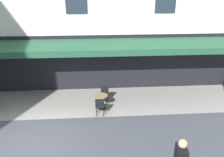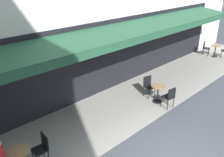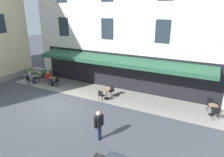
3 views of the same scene
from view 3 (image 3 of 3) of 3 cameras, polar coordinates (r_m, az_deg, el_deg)
name	(u,v)px [view 3 (image 3 of 3)]	position (r m, az deg, el deg)	size (l,w,h in m)	color
ground_plane	(57,104)	(15.54, -15.63, -7.13)	(70.00, 70.00, 0.00)	#42444C
sidewalk_cafe_terrace	(115,96)	(16.38, 1.01, -4.96)	(20.50, 3.20, 0.01)	gray
cafe_building_facade	(151,1)	(20.38, 11.29, 21.06)	(20.00, 10.70, 15.00)	silver
back_alley_steps	(39,73)	(22.90, -20.30, 1.59)	(2.40, 1.75, 0.60)	gray
cafe_table_near_entrance	(106,93)	(15.69, -1.68, -4.14)	(0.60, 0.60, 0.75)	black
cafe_chair_black_kerbside	(101,95)	(15.21, -3.14, -4.71)	(0.46, 0.46, 0.91)	black
cafe_chair_black_corner_right	(111,90)	(16.10, -0.16, -3.29)	(0.48, 0.48, 0.91)	black
cafe_table_mid_terrace	(212,108)	(14.92, 27.00, -7.67)	(0.60, 0.60, 0.75)	black
cafe_chair_black_corner_left	(216,112)	(14.36, 27.80, -8.58)	(0.51, 0.51, 0.91)	black
cafe_chair_black_back_row	(210,103)	(15.45, 26.50, -6.45)	(0.49, 0.49, 0.91)	black
cafe_table_streetside	(35,78)	(20.37, -21.33, 0.08)	(0.60, 0.60, 0.75)	black
cafe_chair_black_by_window	(29,79)	(20.08, -22.91, -0.22)	(0.48, 0.48, 0.91)	black
cafe_chair_black_near_door	(42,77)	(20.40, -19.60, 0.48)	(0.56, 0.56, 0.91)	black
cafe_table_far_end	(52,80)	(19.23, -16.92, -0.52)	(0.60, 0.60, 0.75)	black
cafe_chair_black_under_awning	(57,81)	(18.75, -15.66, -0.71)	(0.43, 0.43, 0.91)	black
cafe_chair_black_facing_street	(48,78)	(19.70, -18.07, 0.00)	(0.46, 0.46, 0.91)	black
seated_patron_in_red	(49,77)	(19.48, -17.74, 0.32)	(0.60, 0.68, 1.33)	navy
seated_companion_in_grey	(31,77)	(20.13, -22.43, 0.36)	(0.67, 0.62, 1.33)	navy
walking_pedestrian_in_black	(99,123)	(10.78, -3.83, -12.76)	(0.34, 0.71, 1.72)	navy
potted_plant_entrance_left	(28,75)	(21.80, -23.08, 0.88)	(0.43, 0.43, 0.88)	brown
potted_plant_under_sign	(29,72)	(22.64, -22.89, 1.69)	(0.52, 0.52, 0.87)	#4C4C51
potted_plant_mid_terrace	(44,73)	(21.80, -19.05, 1.55)	(0.63, 0.63, 0.89)	#2D2D33
potted_plant_entrance_right	(36,76)	(21.66, -21.11, 0.78)	(0.45, 0.45, 0.71)	#2D2D33
potted_plant_by_steps	(49,74)	(21.31, -17.66, 1.32)	(0.56, 0.56, 0.86)	brown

